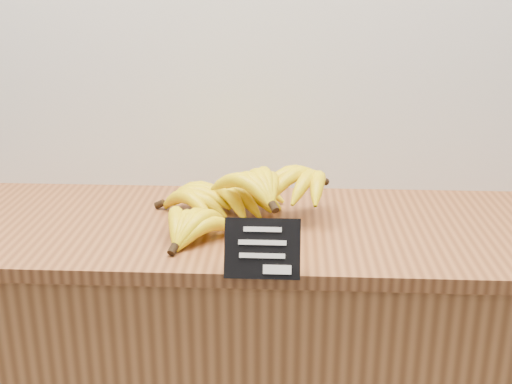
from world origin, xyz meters
The scene contains 3 objects.
counter_top centered at (-0.14, 2.75, 0.92)m, with size 1.53×0.54×0.03m, color brown.
chalkboard_sign centered at (-0.12, 2.48, 0.98)m, with size 0.14×0.01×0.11m, color black.
banana_pile centered at (-0.18, 2.77, 0.98)m, with size 0.48×0.40×0.12m.
Camera 1 is at (-0.07, 1.39, 1.47)m, focal length 45.00 mm.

